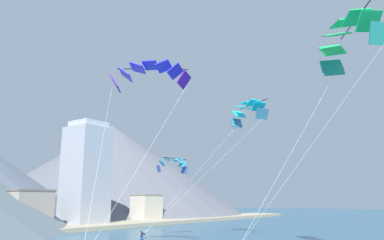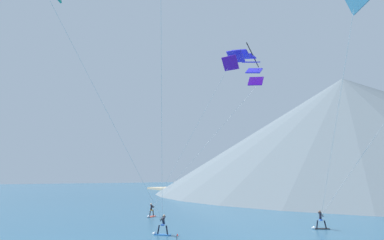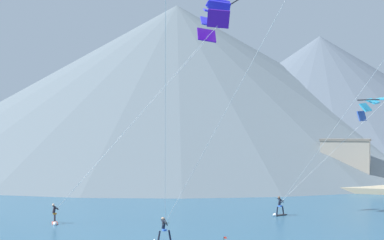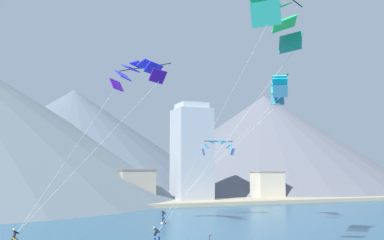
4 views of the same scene
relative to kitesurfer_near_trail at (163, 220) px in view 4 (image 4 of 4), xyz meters
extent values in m
cube|color=blue|center=(-5.02, -14.46, 0.31)|extent=(0.39, 0.40, 0.12)
cylinder|color=black|center=(-5.10, -14.38, 0.65)|extent=(0.49, 0.50, 0.64)
cylinder|color=black|center=(-4.94, -14.36, 0.83)|extent=(0.44, 0.45, 0.42)
cylinder|color=black|center=(-5.12, -14.53, 0.83)|extent=(0.44, 0.45, 0.42)
cylinder|color=black|center=(-4.91, -14.58, 0.80)|extent=(0.40, 0.38, 0.03)
sphere|color=tan|center=(-5.23, -14.24, 1.03)|extent=(0.23, 0.23, 0.23)
cube|color=black|center=(0.12, 0.17, -0.51)|extent=(1.11, 1.46, 0.07)
cylinder|color=black|center=(0.32, 0.51, -0.11)|extent=(0.23, 0.28, 0.75)
cylinder|color=black|center=(-0.08, -0.17, -0.11)|extent=(0.23, 0.28, 0.75)
cube|color=blue|center=(0.12, 0.17, 0.30)|extent=(0.39, 0.37, 0.12)
cylinder|color=black|center=(0.07, 0.19, 0.65)|extent=(0.40, 0.36, 0.63)
cylinder|color=black|center=(0.22, 0.25, 0.83)|extent=(0.51, 0.35, 0.41)
cylinder|color=black|center=(0.10, 0.04, 0.83)|extent=(0.51, 0.35, 0.41)
cylinder|color=black|center=(0.31, 0.05, 0.80)|extent=(0.29, 0.46, 0.03)
sphere|color=brown|center=(0.00, 0.23, 1.06)|extent=(0.23, 0.23, 0.23)
cone|color=white|center=(-0.32, -0.58, -0.45)|extent=(0.46, 0.44, 0.36)
cube|color=orange|center=(-16.54, -10.61, 0.27)|extent=(0.38, 0.36, 0.12)
cylinder|color=#231E28|center=(-16.57, -10.64, 0.60)|extent=(0.38, 0.36, 0.60)
cylinder|color=#231E28|center=(-16.56, -10.48, 0.77)|extent=(0.46, 0.37, 0.39)
cylinder|color=#231E28|center=(-16.43, -10.67, 0.77)|extent=(0.46, 0.37, 0.39)
cylinder|color=black|center=(-16.35, -10.47, 0.74)|extent=(0.33, 0.44, 0.03)
sphere|color=beige|center=(-16.63, -10.68, 0.99)|extent=(0.22, 0.22, 0.22)
cube|color=teal|center=(5.46, -19.92, 17.26)|extent=(1.60, 2.20, 1.88)
cube|color=#19D060|center=(4.65, -20.27, 18.75)|extent=(2.13, 2.58, 1.71)
cube|color=#19D060|center=(3.50, -21.07, 19.76)|extent=(2.54, 2.77, 1.23)
cube|color=teal|center=(-0.24, -25.27, 17.26)|extent=(2.16, 1.69, 1.88)
cylinder|color=silver|center=(0.39, -17.25, 8.61)|extent=(10.64, 5.39, 15.64)
cylinder|color=silver|center=(-2.58, -20.03, 8.61)|extent=(4.70, 10.96, 15.64)
cube|color=teal|center=(14.07, -4.13, 15.01)|extent=(1.80, 1.33, 1.34)
cube|color=#15D0DD|center=(13.75, -4.78, 16.11)|extent=(2.00, 1.71, 1.10)
cube|color=#15D0DD|center=(13.23, -5.75, 16.85)|extent=(2.12, 1.95, 0.69)
cube|color=#15D0DD|center=(12.61, -6.87, 17.11)|extent=(2.14, 2.02, 0.17)
cube|color=#15D0DD|center=(11.97, -7.99, 16.85)|extent=(2.11, 1.99, 0.69)
cube|color=#15D0DD|center=(11.41, -8.93, 16.11)|extent=(1.97, 1.77, 1.10)
cube|color=teal|center=(11.02, -9.55, 15.01)|extent=(1.75, 1.41, 1.34)
cylinder|color=black|center=(13.27, -7.25, 17.08)|extent=(2.98, 5.59, 0.10)
cylinder|color=silver|center=(7.23, -1.95, 7.59)|extent=(13.86, 4.05, 13.60)
cylinder|color=silver|center=(5.61, -4.82, 7.59)|extent=(10.63, 9.78, 13.60)
cube|color=#4C11A2|center=(-6.32, -1.59, 16.00)|extent=(1.82, 1.81, 1.48)
cube|color=#312CDF|center=(-5.72, -2.35, 17.02)|extent=(2.00, 2.04, 1.27)
cube|color=#312CDF|center=(-5.05, -3.39, 17.68)|extent=(2.14, 2.12, 0.92)
cube|color=#312CDF|center=(-4.40, -4.62, 17.91)|extent=(2.20, 2.08, 0.47)
cube|color=#312CDF|center=(-3.83, -5.88, 17.68)|extent=(2.20, 1.94, 0.92)
cube|color=#312CDF|center=(-3.40, -7.04, 17.02)|extent=(2.15, 1.67, 1.27)
cube|color=#4C11A2|center=(-3.17, -7.98, 16.00)|extent=(2.04, 1.30, 1.48)
cylinder|color=black|center=(-3.71, -4.27, 17.75)|extent=(4.61, 5.91, 0.10)
cylinder|color=silver|center=(-11.47, -5.91, 8.06)|extent=(9.80, 9.15, 14.67)
cylinder|color=silver|center=(-9.74, -9.40, 8.06)|extent=(13.24, 2.17, 14.67)
cube|color=#3554AC|center=(10.93, 2.59, 8.52)|extent=(0.56, 1.20, 1.00)
cube|color=#2AA4CC|center=(10.47, 2.61, 9.31)|extent=(0.91, 1.30, 0.92)
cube|color=#2AA4CC|center=(9.76, 2.77, 9.85)|extent=(1.16, 1.35, 0.68)
cube|color=#2AA4CC|center=(8.91, 3.05, 10.04)|extent=(1.28, 1.37, 0.31)
cube|color=#2AA4CC|center=(8.08, 3.39, 9.85)|extent=(1.30, 1.33, 0.68)
cube|color=#2AA4CC|center=(7.43, 3.73, 9.31)|extent=(1.17, 1.24, 0.92)
cube|color=#3554AC|center=(7.07, 4.01, 8.52)|extent=(0.90, 1.11, 1.00)
cylinder|color=black|center=(8.74, 2.59, 9.95)|extent=(4.00, 0.81, 0.10)
cylinder|color=black|center=(-0.47, -15.46, 0.11)|extent=(0.04, 0.04, 0.44)
cube|color=red|center=(-0.38, -15.46, 0.29)|extent=(0.18, 0.01, 0.12)
cube|color=tan|center=(-3.93, 25.49, -0.20)|extent=(180.00, 10.00, 0.70)
cube|color=beige|center=(32.87, 29.92, 2.43)|extent=(6.10, 4.54, 5.96)
cube|color=gray|center=(32.87, 29.92, 5.57)|extent=(6.35, 4.72, 0.30)
cube|color=#A89E8E|center=(-16.46, 29.20, 2.35)|extent=(7.07, 5.91, 5.79)
cube|color=slate|center=(-16.46, 29.20, 5.39)|extent=(7.35, 6.15, 0.30)
cube|color=#A89E8E|center=(3.77, 28.99, 2.63)|extent=(6.39, 4.62, 6.36)
cube|color=slate|center=(3.77, 28.99, 5.96)|extent=(6.65, 4.80, 0.30)
cube|color=#A8ADB7|center=(15.10, 29.39, 8.83)|extent=(7.00, 7.00, 18.75)
cube|color=silver|center=(15.10, 29.39, 18.80)|extent=(5.60, 5.60, 1.20)
cone|color=slate|center=(-4.35, 68.35, 13.58)|extent=(84.09, 84.09, 28.25)
cone|color=slate|center=(54.47, 66.72, 14.44)|extent=(88.55, 88.55, 29.98)
camera|label=1|loc=(-31.23, -29.33, 4.41)|focal=35.00mm
camera|label=2|loc=(19.99, -26.28, 4.55)|focal=28.00mm
camera|label=3|loc=(9.47, -48.22, 6.98)|focal=50.00mm
camera|label=4|loc=(-15.90, -51.01, 6.17)|focal=40.00mm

